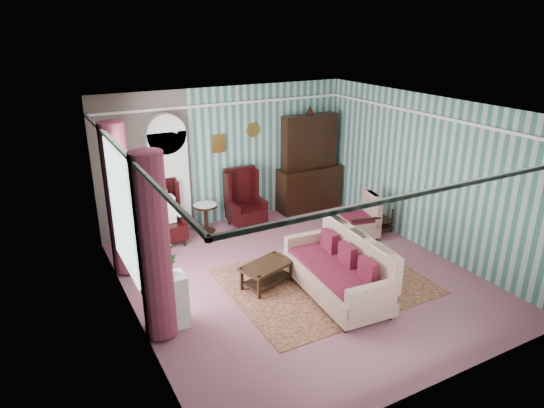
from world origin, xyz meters
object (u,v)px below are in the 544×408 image
dresser_hutch (310,160)px  round_side_table (206,218)px  seated_woman (165,216)px  nest_table (379,219)px  bookcase (169,182)px  wingback_right (246,199)px  floral_armchair (359,213)px  wingback_left (164,214)px  sofa (337,265)px  coffee_table (267,275)px  plant_stand (167,302)px

dresser_hutch → round_side_table: (-2.60, -0.12, -0.88)m
seated_woman → nest_table: seated_woman is taller
bookcase → round_side_table: 1.07m
round_side_table → wingback_right: bearing=-10.0°
floral_armchair → round_side_table: bearing=68.4°
seated_woman → floral_armchair: seated_woman is taller
wingback_left → sofa: size_ratio=0.60×
dresser_hutch → wingback_left: bearing=-175.6°
seated_woman → bookcase: bearing=57.3°
nest_table → bookcase: bearing=153.1°
bookcase → coffee_table: (0.73, -2.79, -0.92)m
round_side_table → plant_stand: 3.36m
plant_stand → round_side_table: bearing=59.6°
wingback_right → seated_woman: size_ratio=1.06×
sofa → coffee_table: (-0.83, 0.79, -0.34)m
wingback_right → plant_stand: wingback_right is taller
sofa → coffee_table: sofa is taller
sofa → dresser_hutch: bearing=-21.9°
floral_armchair → sofa: bearing=145.6°
sofa → coffee_table: bearing=50.7°
bookcase → wingback_left: size_ratio=1.79×
wingback_left → wingback_right: (1.75, 0.00, 0.00)m
round_side_table → floral_armchair: bearing=-33.6°
nest_table → sofa: size_ratio=0.26×
nest_table → plant_stand: plant_stand is taller
wingback_right → floral_armchair: wingback_right is taller
round_side_table → sofa: bearing=-74.8°
dresser_hutch → floral_armchair: (0.00, -1.85, -0.64)m
dresser_hutch → seated_woman: dresser_hutch is taller
sofa → floral_armchair: (1.69, 1.61, -0.01)m
bookcase → coffee_table: size_ratio=2.55×
dresser_hutch → sofa: bearing=-116.0°
bookcase → wingback_right: 1.63m
wingback_left → wingback_right: size_ratio=1.00×
wingback_left → round_side_table: size_ratio=2.08×
seated_woman → nest_table: size_ratio=2.19×
floral_armchair → wingback_right: bearing=60.0°
seated_woman → coffee_table: 2.63m
seated_woman → sofa: size_ratio=0.57×
seated_woman → nest_table: bearing=-20.8°
wingback_left → bookcase: bearing=57.3°
plant_stand → dresser_hutch: bearing=35.1°
bookcase → plant_stand: bookcase is taller
bookcase → floral_armchair: bookcase is taller
wingback_left → plant_stand: (-0.80, -2.75, -0.22)m
wingback_left → round_side_table: 0.97m
nest_table → plant_stand: 5.02m
seated_woman → wingback_left: bearing=0.0°
dresser_hutch → nest_table: bearing=-72.6°
round_side_table → sofa: size_ratio=0.29×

